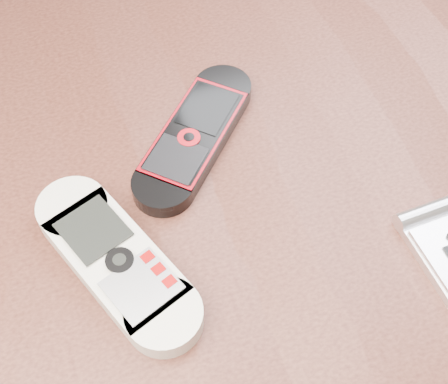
{
  "coord_description": "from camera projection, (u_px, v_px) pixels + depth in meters",
  "views": [
    {
      "loc": [
        -0.08,
        -0.25,
        1.15
      ],
      "look_at": [
        0.01,
        0.0,
        0.76
      ],
      "focal_mm": 50.0,
      "sensor_mm": 36.0,
      "label": 1
    }
  ],
  "objects": [
    {
      "name": "nokia_white",
      "position": [
        116.0,
        260.0,
        0.44
      ],
      "size": [
        0.11,
        0.17,
        0.02
      ],
      "primitive_type": "cube",
      "rotation": [
        0.0,
        0.0,
        0.38
      ],
      "color": "silver",
      "rests_on": "table"
    },
    {
      "name": "nokia_black_red",
      "position": [
        195.0,
        135.0,
        0.51
      ],
      "size": [
        0.15,
        0.15,
        0.02
      ],
      "primitive_type": "cube",
      "rotation": [
        0.0,
        0.0,
        -0.75
      ],
      "color": "black",
      "rests_on": "table"
    },
    {
      "name": "table",
      "position": [
        219.0,
        265.0,
        0.57
      ],
      "size": [
        1.2,
        0.8,
        0.75
      ],
      "color": "black",
      "rests_on": "ground"
    }
  ]
}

